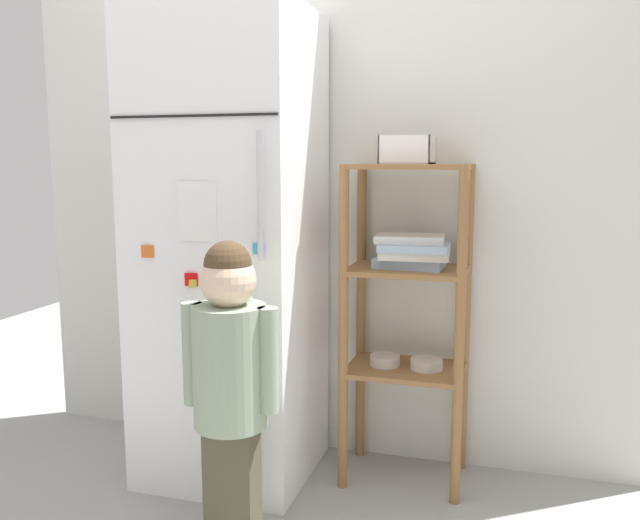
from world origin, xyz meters
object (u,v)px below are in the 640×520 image
Objects in this scene: child_standing at (230,365)px; pantry_shelf_unit at (408,288)px; fruit_bin at (409,154)px; refrigerator at (230,250)px.

pantry_shelf_unit reaches higher than child_standing.
fruit_bin is (0.44, 0.61, 0.64)m from child_standing.
child_standing is 5.34× the size of fruit_bin.
pantry_shelf_unit is (0.66, 0.12, -0.13)m from refrigerator.
child_standing is 0.81× the size of pantry_shelf_unit.
fruit_bin is (-0.01, 0.01, 0.49)m from pantry_shelf_unit.
fruit_bin reaches higher than pantry_shelf_unit.
pantry_shelf_unit is at bearing 10.28° from refrigerator.
fruit_bin reaches higher than child_standing.
refrigerator is at bearing 113.64° from child_standing.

